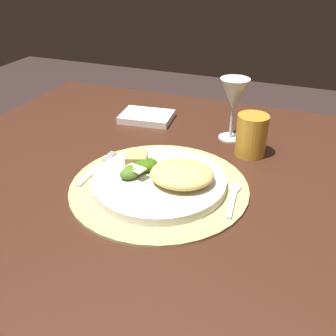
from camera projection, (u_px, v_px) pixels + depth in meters
The scene contains 11 objects.
dining_table at pixel (185, 228), 0.92m from camera, with size 1.24×0.94×0.71m.
placemat at pixel (159, 186), 0.79m from camera, with size 0.37×0.37×0.01m, color tan.
dinner_plate at pixel (159, 181), 0.78m from camera, with size 0.28×0.28×0.02m, color silver.
pasta_serving at pixel (182, 174), 0.76m from camera, with size 0.13×0.11×0.04m, color #ECC66C.
salad_greens at pixel (138, 169), 0.79m from camera, with size 0.07×0.10×0.02m.
bread_piece at pixel (136, 159), 0.82m from camera, with size 0.05×0.05×0.02m, color tan.
fork at pixel (95, 170), 0.84m from camera, with size 0.01×0.16×0.00m.
spoon at pixel (234, 194), 0.76m from camera, with size 0.03×0.12×0.01m.
napkin at pixel (147, 117), 1.09m from camera, with size 0.14×0.10×0.02m, color white.
wine_glass at pixel (234, 97), 0.94m from camera, with size 0.07×0.07×0.16m.
amber_tumbler at pixel (251, 135), 0.89m from camera, with size 0.07×0.07×0.10m, color gold.
Camera 1 is at (0.23, -0.68, 1.14)m, focal length 40.85 mm.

